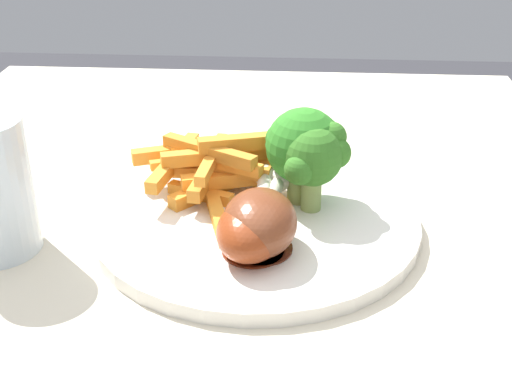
% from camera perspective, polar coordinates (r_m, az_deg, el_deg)
% --- Properties ---
extents(dining_table, '(0.94, 0.69, 0.72)m').
position_cam_1_polar(dining_table, '(0.61, -3.44, -15.41)').
color(dining_table, beige).
rests_on(dining_table, ground_plane).
extents(dinner_plate, '(0.27, 0.27, 0.01)m').
position_cam_1_polar(dinner_plate, '(0.56, 0.00, -2.36)').
color(dinner_plate, white).
rests_on(dinner_plate, dining_table).
extents(broccoli_floret_front, '(0.05, 0.06, 0.07)m').
position_cam_1_polar(broccoli_floret_front, '(0.55, 5.01, 3.09)').
color(broccoli_floret_front, '#8DA856').
rests_on(broccoli_floret_front, dinner_plate).
extents(broccoli_floret_middle, '(0.04, 0.04, 0.06)m').
position_cam_1_polar(broccoli_floret_middle, '(0.56, 3.72, 3.01)').
color(broccoli_floret_middle, '#8FA452').
rests_on(broccoli_floret_middle, dinner_plate).
extents(broccoli_floret_back, '(0.06, 0.06, 0.08)m').
position_cam_1_polar(broccoli_floret_back, '(0.56, 4.11, 3.86)').
color(broccoli_floret_back, '#84BD52').
rests_on(broccoli_floret_back, dinner_plate).
extents(carrot_fries_pile, '(0.16, 0.15, 0.05)m').
position_cam_1_polar(carrot_fries_pile, '(0.59, -3.62, 2.04)').
color(carrot_fries_pile, orange).
rests_on(carrot_fries_pile, dinner_plate).
extents(chicken_drumstick_near, '(0.13, 0.06, 0.04)m').
position_cam_1_polar(chicken_drumstick_near, '(0.50, -0.07, -2.78)').
color(chicken_drumstick_near, '#601F0D').
rests_on(chicken_drumstick_near, dinner_plate).
extents(chicken_drumstick_far, '(0.13, 0.06, 0.05)m').
position_cam_1_polar(chicken_drumstick_far, '(0.50, 0.33, -2.34)').
color(chicken_drumstick_far, '#4F2012').
rests_on(chicken_drumstick_far, dinner_plate).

